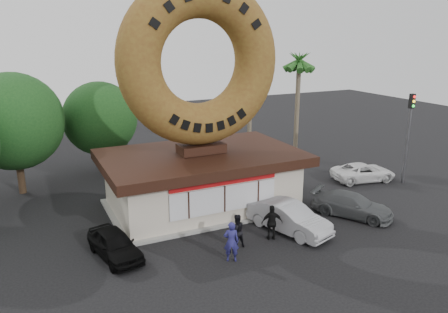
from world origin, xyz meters
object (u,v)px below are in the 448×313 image
object	(u,v)px
traffic_signal	(409,127)
car_grey	(352,205)
person_left	(231,242)
car_silver	(289,218)
donut_shop	(202,178)
giant_donut	(200,62)
person_right	(272,223)
car_white	(363,172)
car_black	(115,244)
person_center	(237,231)
street_lamp	(127,108)

from	to	relation	value
traffic_signal	car_grey	size ratio (longest dim) A/B	1.37
person_left	car_silver	xyz separation A→B (m)	(4.02, 1.45, -0.19)
donut_shop	car_grey	bearing A→B (deg)	-34.66
giant_donut	traffic_signal	distance (m)	14.84
person_right	car_white	xyz separation A→B (m)	(10.38, 4.94, -0.29)
giant_donut	car_black	xyz separation A→B (m)	(-5.91, -3.88, -7.73)
car_black	car_white	size ratio (longest dim) A/B	0.85
person_center	person_left	bearing A→B (deg)	51.04
car_silver	traffic_signal	bearing A→B (deg)	-3.35
car_black	person_right	bearing A→B (deg)	-23.51
car_black	giant_donut	bearing A→B (deg)	21.65
person_center	car_grey	xyz separation A→B (m)	(7.49, 0.52, -0.19)
giant_donut	street_lamp	size ratio (longest dim) A/B	1.14
street_lamp	car_silver	size ratio (longest dim) A/B	1.75
traffic_signal	car_black	xyz separation A→B (m)	(-19.91, -1.87, -3.23)
person_center	traffic_signal	bearing A→B (deg)	-168.49
traffic_signal	person_left	distance (m)	16.18
person_right	car_silver	distance (m)	1.35
car_black	car_silver	distance (m)	8.72
person_right	car_black	size ratio (longest dim) A/B	0.48
street_lamp	car_silver	world-z (taller)	street_lamp
traffic_signal	car_black	world-z (taller)	traffic_signal
giant_donut	street_lamp	world-z (taller)	giant_donut
person_left	person_right	distance (m)	2.93
person_right	car_silver	xyz separation A→B (m)	(1.27, 0.43, -0.14)
person_left	car_black	size ratio (longest dim) A/B	0.51
person_left	car_grey	distance (m)	8.46
traffic_signal	person_center	bearing A→B (deg)	-166.82
giant_donut	person_left	distance (m)	9.92
donut_shop	person_center	distance (m)	5.48
traffic_signal	person_right	bearing A→B (deg)	-164.73
traffic_signal	car_silver	size ratio (longest dim) A/B	1.33
traffic_signal	person_center	xyz separation A→B (m)	(-14.47, -3.39, -3.04)
giant_donut	person_center	distance (m)	9.28
car_silver	giant_donut	bearing A→B (deg)	100.47
car_grey	donut_shop	bearing A→B (deg)	113.34
street_lamp	traffic_signal	world-z (taller)	street_lamp
car_silver	street_lamp	bearing A→B (deg)	88.79
person_center	car_grey	size ratio (longest dim) A/B	0.37
donut_shop	car_white	world-z (taller)	donut_shop
person_center	car_white	xyz separation A→B (m)	(12.32, 4.91, -0.22)
giant_donut	person_left	xyz separation A→B (m)	(-1.28, -6.46, -7.42)
person_left	donut_shop	bearing A→B (deg)	-77.40
person_left	car_white	distance (m)	14.43
donut_shop	car_grey	distance (m)	8.61
car_black	car_white	distance (m)	18.08
donut_shop	traffic_signal	world-z (taller)	traffic_signal
person_left	car_grey	xyz separation A→B (m)	(8.30, 1.59, -0.30)
person_left	person_right	world-z (taller)	person_left
street_lamp	person_left	size ratio (longest dim) A/B	4.24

